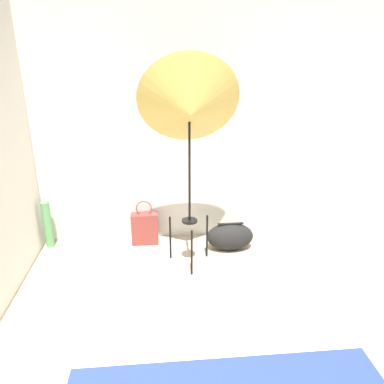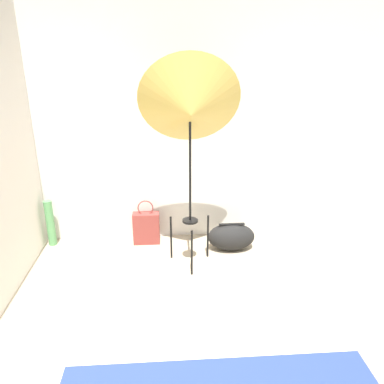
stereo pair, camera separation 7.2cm
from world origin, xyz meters
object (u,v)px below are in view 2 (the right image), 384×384
Objects in this scene: tote_bag at (146,228)px; paper_roll at (50,223)px; photo_umbrella at (190,108)px; duffel_bag at (231,237)px.

paper_roll is at bearing 178.50° from tote_bag.
paper_roll reaches higher than tote_bag.
paper_roll is at bearing 161.79° from photo_umbrella.
duffel_bag is at bearing 28.78° from photo_umbrella.
photo_umbrella is 3.99× the size of tote_bag.
photo_umbrella is 1.47m from duffel_bag.
photo_umbrella is 1.49m from tote_bag.
paper_roll is at bearing 172.98° from duffel_bag.
tote_bag is at bearing -1.50° from paper_roll.
duffel_bag is (0.90, -0.21, -0.04)m from tote_bag.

